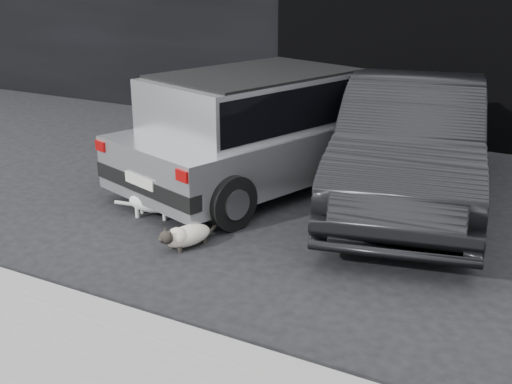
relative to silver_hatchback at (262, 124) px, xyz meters
The scene contains 7 objects.
ground 1.30m from the silver_hatchback, 105.46° to the right, with size 80.00×80.00×0.00m, color black.
garage_opening 3.12m from the silver_hatchback, 76.40° to the left, with size 4.00×0.10×2.60m, color black.
curb 3.74m from the silver_hatchback, 78.64° to the right, with size 18.00×0.25×0.12m, color gray.
silver_hatchback is the anchor object (origin of this frame).
second_car 1.84m from the silver_hatchback, ahead, with size 1.52×4.36×1.44m, color black.
cat_siamese 2.24m from the silver_hatchback, 82.80° to the right, with size 0.40×0.75×0.27m.
cat_white 1.77m from the silver_hatchback, 106.53° to the right, with size 0.79×0.40×0.38m.
Camera 1 is at (3.97, -5.89, 2.65)m, focal length 45.00 mm.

